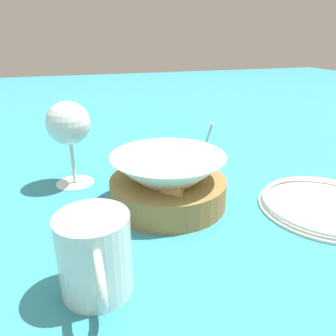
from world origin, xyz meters
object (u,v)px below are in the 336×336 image
at_px(beer_mug, 95,258).
at_px(side_plate, 326,205).
at_px(sauce_cup, 204,157).
at_px(food_basket, 168,183).
at_px(wine_glass, 69,126).

height_order(beer_mug, side_plate, beer_mug).
height_order(sauce_cup, beer_mug, sauce_cup).
distance_m(beer_mug, side_plate, 0.40).
distance_m(food_basket, side_plate, 0.27).
relative_size(food_basket, beer_mug, 1.65).
distance_m(food_basket, sauce_cup, 0.20).
relative_size(food_basket, wine_glass, 1.22).
bearing_deg(beer_mug, side_plate, 101.05).
bearing_deg(wine_glass, sauce_cup, 93.07).
distance_m(sauce_cup, side_plate, 0.28).
bearing_deg(beer_mug, food_basket, 141.26).
bearing_deg(sauce_cup, wine_glass, -86.93).
relative_size(food_basket, sauce_cup, 1.88).
height_order(sauce_cup, wine_glass, wine_glass).
bearing_deg(sauce_cup, side_plate, 25.15).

